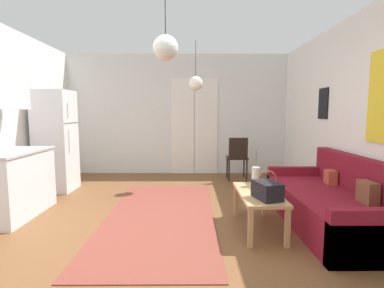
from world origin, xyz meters
The scene contains 12 objects.
ground_plane centered at (0.00, 0.00, -0.05)m, with size 5.52×7.35×0.10m, color brown.
wall_back centered at (0.01, 3.42, 1.33)m, with size 5.12×0.13×2.69m.
area_rug centered at (-0.11, 0.59, 0.01)m, with size 1.43×3.09×0.01m, color brown.
couch centered at (2.06, 0.28, 0.27)m, with size 0.92×2.06×0.85m.
coffee_table centered at (1.11, 0.17, 0.39)m, with size 0.46×1.01×0.45m.
bamboo_vase centered at (1.14, 0.47, 0.58)m, with size 0.11×0.11×0.46m.
handbag centered at (1.13, -0.09, 0.55)m, with size 0.30×0.38×0.31m.
refrigerator centered at (-2.09, 1.93, 0.89)m, with size 0.61×0.61×1.78m.
kitchen_counter centered at (-2.11, 0.64, 0.74)m, with size 0.63×1.16×2.00m.
accent_chair centered at (1.26, 2.69, 0.51)m, with size 0.43×0.41×0.89m.
pendant_lamp_near centered at (0.08, -0.56, 1.95)m, with size 0.22×0.22×0.85m.
pendant_lamp_far centered at (0.39, 2.19, 1.92)m, with size 0.26×0.26×0.90m.
Camera 1 is at (0.30, -3.12, 1.39)m, focal length 26.75 mm.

